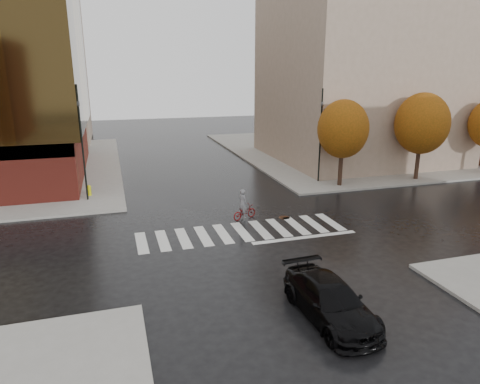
% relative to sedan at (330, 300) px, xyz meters
% --- Properties ---
extents(ground, '(120.00, 120.00, 0.00)m').
position_rel_sedan_xyz_m(ground, '(-0.50, 8.65, -0.71)').
color(ground, black).
rests_on(ground, ground).
extents(sidewalk_ne, '(30.00, 30.00, 0.15)m').
position_rel_sedan_xyz_m(sidewalk_ne, '(20.50, 29.65, -0.63)').
color(sidewalk_ne, gray).
rests_on(sidewalk_ne, ground).
extents(crosswalk, '(12.00, 3.00, 0.01)m').
position_rel_sedan_xyz_m(crosswalk, '(-0.50, 9.15, -0.70)').
color(crosswalk, silver).
rests_on(crosswalk, ground).
extents(building_ne_tan, '(16.00, 16.00, 18.00)m').
position_rel_sedan_xyz_m(building_ne_tan, '(16.50, 25.65, 8.44)').
color(building_ne_tan, gray).
rests_on(building_ne_tan, sidewalk_ne).
extents(building_nw_far, '(14.00, 12.00, 20.00)m').
position_rel_sedan_xyz_m(building_nw_far, '(-16.50, 45.65, 9.44)').
color(building_nw_far, gray).
rests_on(building_nw_far, sidewalk_nw).
extents(tree_ne_a, '(3.80, 3.80, 6.50)m').
position_rel_sedan_xyz_m(tree_ne_a, '(9.50, 16.05, 3.75)').
color(tree_ne_a, black).
rests_on(tree_ne_a, sidewalk_ne).
extents(tree_ne_b, '(4.20, 4.20, 6.89)m').
position_rel_sedan_xyz_m(tree_ne_b, '(16.50, 16.05, 3.91)').
color(tree_ne_b, black).
rests_on(tree_ne_b, sidewalk_ne).
extents(sedan, '(2.17, 4.94, 1.41)m').
position_rel_sedan_xyz_m(sedan, '(0.00, 0.00, 0.00)').
color(sedan, black).
rests_on(sedan, ground).
extents(cyclist, '(1.75, 1.16, 1.89)m').
position_rel_sedan_xyz_m(cyclist, '(0.23, 11.15, -0.06)').
color(cyclist, maroon).
rests_on(cyclist, ground).
extents(traffic_light_nw, '(0.21, 0.18, 7.68)m').
position_rel_sedan_xyz_m(traffic_light_nw, '(-8.95, 17.65, 3.86)').
color(traffic_light_nw, black).
rests_on(traffic_light_nw, sidewalk_nw).
extents(traffic_light_ne, '(0.17, 0.20, 7.22)m').
position_rel_sedan_xyz_m(traffic_light_ne, '(8.50, 17.65, 3.55)').
color(traffic_light_ne, black).
rests_on(traffic_light_ne, sidewalk_ne).
extents(fire_hydrant, '(0.27, 0.27, 0.76)m').
position_rel_sedan_xyz_m(fire_hydrant, '(-8.86, 18.65, -0.14)').
color(fire_hydrant, '#C0C50B').
rests_on(fire_hydrant, sidewalk_nw).
extents(manhole, '(0.78, 0.78, 0.01)m').
position_rel_sedan_xyz_m(manhole, '(2.67, 10.65, -0.70)').
color(manhole, '#412617').
rests_on(manhole, ground).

